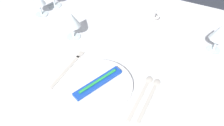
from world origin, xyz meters
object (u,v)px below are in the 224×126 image
at_px(dinner_plate, 98,85).
at_px(coffee_cup_left, 148,14).
at_px(fork_outer, 69,67).
at_px(spoon_soup, 143,92).
at_px(wine_glass_centre, 71,20).
at_px(spoon_dessert, 151,94).
at_px(toothbrush_package, 98,82).
at_px(wine_glass_right, 220,33).

height_order(dinner_plate, coffee_cup_left, coffee_cup_left).
relative_size(fork_outer, spoon_soup, 1.01).
bearing_deg(spoon_soup, fork_outer, -177.83).
height_order(dinner_plate, wine_glass_centre, wine_glass_centre).
relative_size(spoon_soup, coffee_cup_left, 2.28).
height_order(spoon_dessert, wine_glass_centre, wine_glass_centre).
bearing_deg(spoon_soup, coffee_cup_left, 107.83).
bearing_deg(fork_outer, dinner_plate, -13.13).
xyz_separation_m(toothbrush_package, spoon_soup, (0.16, 0.05, -0.02)).
height_order(toothbrush_package, coffee_cup_left, coffee_cup_left).
bearing_deg(wine_glass_right, coffee_cup_left, 166.06).
xyz_separation_m(spoon_soup, coffee_cup_left, (-0.14, 0.44, 0.04)).
distance_m(spoon_soup, coffee_cup_left, 0.46).
height_order(wine_glass_centre, wine_glass_right, wine_glass_right).
relative_size(spoon_soup, wine_glass_right, 1.64).
bearing_deg(toothbrush_package, wine_glass_right, 48.11).
distance_m(coffee_cup_left, wine_glass_right, 0.35).
height_order(spoon_soup, wine_glass_right, wine_glass_right).
xyz_separation_m(spoon_dessert, wine_glass_centre, (-0.44, 0.16, 0.09)).
bearing_deg(coffee_cup_left, wine_glass_centre, -134.48).
bearing_deg(wine_glass_right, wine_glass_centre, -162.77).
relative_size(dinner_plate, coffee_cup_left, 2.65).
xyz_separation_m(spoon_dessert, wine_glass_right, (0.17, 0.35, 0.10)).
height_order(fork_outer, wine_glass_centre, wine_glass_centre).
distance_m(dinner_plate, wine_glass_centre, 0.34).
xyz_separation_m(dinner_plate, spoon_soup, (0.16, 0.05, -0.01)).
bearing_deg(toothbrush_package, coffee_cup_left, 87.40).
height_order(spoon_dessert, coffee_cup_left, coffee_cup_left).
xyz_separation_m(fork_outer, coffee_cup_left, (0.18, 0.45, 0.04)).
height_order(toothbrush_package, spoon_dessert, toothbrush_package).
bearing_deg(dinner_plate, toothbrush_package, 180.00).
relative_size(wine_glass_centre, wine_glass_right, 0.99).
bearing_deg(spoon_soup, dinner_plate, -163.43).
bearing_deg(wine_glass_right, spoon_soup, -119.22).
xyz_separation_m(toothbrush_package, wine_glass_right, (0.36, 0.40, 0.07)).
xyz_separation_m(toothbrush_package, wine_glass_centre, (-0.25, 0.21, 0.07)).
height_order(fork_outer, wine_glass_right, wine_glass_right).
height_order(dinner_plate, wine_glass_right, wine_glass_right).
height_order(fork_outer, spoon_dessert, spoon_dessert).
relative_size(fork_outer, spoon_dessert, 1.05).
bearing_deg(toothbrush_package, wine_glass_centre, 138.82).
height_order(dinner_plate, toothbrush_package, toothbrush_package).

